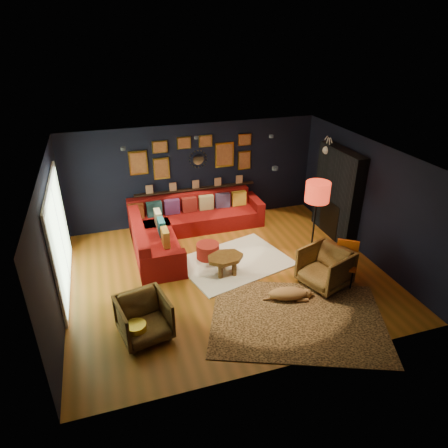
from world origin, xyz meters
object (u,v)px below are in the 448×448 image
object	(u,v)px
coffee_table	(225,260)
armchair_left	(144,316)
pouf	(208,251)
armchair_right	(325,266)
dog	(288,292)
floor_lamp	(317,195)
orange_chair	(346,259)
sectional	(181,227)
gold_stool	(137,334)

from	to	relation	value
coffee_table	armchair_left	bearing A→B (deg)	-143.56
pouf	armchair_right	world-z (taller)	armchair_right
pouf	dog	distance (m)	2.20
armchair_left	floor_lamp	xyz separation A→B (m)	(3.88, 1.34, 1.17)
coffee_table	pouf	bearing A→B (deg)	104.81
armchair_left	orange_chair	distance (m)	4.14
armchair_left	orange_chair	bearing A→B (deg)	-6.30
sectional	armchair_right	distance (m)	3.66
armchair_left	floor_lamp	bearing A→B (deg)	7.31
floor_lamp	pouf	bearing A→B (deg)	160.97
dog	pouf	bearing A→B (deg)	134.12
coffee_table	orange_chair	distance (m)	2.46
sectional	gold_stool	distance (m)	3.67
dog	sectional	bearing A→B (deg)	130.59
coffee_table	armchair_right	distance (m)	2.05
coffee_table	dog	distance (m)	1.51
armchair_right	gold_stool	world-z (taller)	armchair_right
armchair_right	coffee_table	bearing A→B (deg)	-138.47
armchair_right	dog	distance (m)	0.98
armchair_right	dog	world-z (taller)	armchair_right
gold_stool	coffee_table	bearing A→B (deg)	37.40
armchair_left	gold_stool	size ratio (longest dim) A/B	1.98
pouf	gold_stool	distance (m)	2.92
pouf	gold_stool	size ratio (longest dim) A/B	1.23
sectional	pouf	distance (m)	1.17
armchair_right	floor_lamp	world-z (taller)	floor_lamp
armchair_right	orange_chair	xyz separation A→B (m)	(0.45, -0.02, 0.09)
sectional	armchair_left	xyz separation A→B (m)	(-1.31, -3.20, 0.09)
pouf	floor_lamp	world-z (taller)	floor_lamp
armchair_left	armchair_right	bearing A→B (deg)	-5.32
floor_lamp	sectional	bearing A→B (deg)	144.15
armchair_left	pouf	bearing A→B (deg)	39.41
sectional	armchair_right	bearing A→B (deg)	-49.61
sectional	coffee_table	bearing A→B (deg)	-72.58
sectional	armchair_left	bearing A→B (deg)	-112.20
pouf	armchair_right	size ratio (longest dim) A/B	0.58
pouf	dog	size ratio (longest dim) A/B	0.51
armchair_left	floor_lamp	size ratio (longest dim) A/B	0.44
gold_stool	dog	world-z (taller)	gold_stool
gold_stool	floor_lamp	bearing A→B (deg)	20.50
coffee_table	gold_stool	world-z (taller)	coffee_table
armchair_left	floor_lamp	world-z (taller)	floor_lamp
armchair_right	floor_lamp	size ratio (longest dim) A/B	0.47
orange_chair	dog	bearing A→B (deg)	-135.16
pouf	floor_lamp	distance (m)	2.70
coffee_table	armchair_right	bearing A→B (deg)	-28.31
sectional	armchair_right	xyz separation A→B (m)	(2.37, -2.78, 0.12)
gold_stool	dog	bearing A→B (deg)	6.75
pouf	orange_chair	distance (m)	2.99
pouf	gold_stool	xyz separation A→B (m)	(-1.84, -2.26, 0.01)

